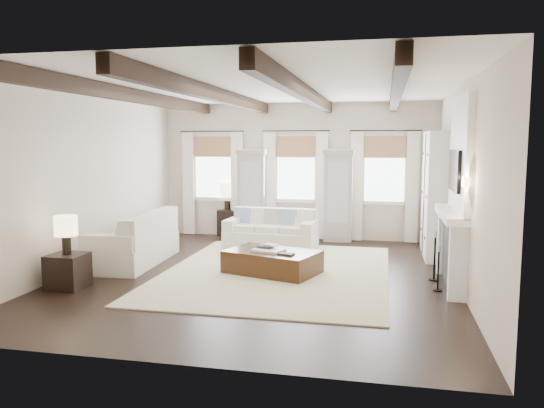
% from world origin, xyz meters
% --- Properties ---
extents(ground, '(7.50, 7.50, 0.00)m').
position_xyz_m(ground, '(0.00, 0.00, 0.00)').
color(ground, black).
rests_on(ground, ground).
extents(room_shell, '(6.54, 7.54, 3.22)m').
position_xyz_m(room_shell, '(0.75, 0.90, 1.89)').
color(room_shell, beige).
rests_on(room_shell, ground).
extents(area_rug, '(3.87, 5.00, 0.02)m').
position_xyz_m(area_rug, '(0.23, 0.31, 0.01)').
color(area_rug, beige).
rests_on(area_rug, ground).
extents(sofa_back, '(2.00, 1.01, 0.84)m').
position_xyz_m(sofa_back, '(-0.33, 2.46, 0.34)').
color(sofa_back, silver).
rests_on(sofa_back, ground).
extents(sofa_left, '(1.13, 2.31, 0.97)m').
position_xyz_m(sofa_left, '(-2.52, 0.47, 0.39)').
color(sofa_left, silver).
rests_on(sofa_left, ground).
extents(ottoman, '(1.77, 1.39, 0.41)m').
position_xyz_m(ottoman, '(0.17, 0.21, 0.20)').
color(ottoman, black).
rests_on(ottoman, ground).
extents(tray, '(0.59, 0.51, 0.04)m').
position_xyz_m(tray, '(0.11, 0.14, 0.43)').
color(tray, white).
rests_on(tray, ottoman).
extents(book_lower, '(0.31, 0.27, 0.04)m').
position_xyz_m(book_lower, '(0.04, 0.24, 0.47)').
color(book_lower, '#262628').
rests_on(book_lower, tray).
extents(book_upper, '(0.26, 0.23, 0.03)m').
position_xyz_m(book_upper, '(0.13, 0.24, 0.50)').
color(book_upper, beige).
rests_on(book_upper, book_lower).
extents(book_loose, '(0.28, 0.24, 0.03)m').
position_xyz_m(book_loose, '(0.47, -0.07, 0.42)').
color(book_loose, '#262628').
rests_on(book_loose, ottoman).
extents(side_table_front, '(0.54, 0.54, 0.54)m').
position_xyz_m(side_table_front, '(-2.80, -1.37, 0.27)').
color(side_table_front, black).
rests_on(side_table_front, ground).
extents(lamp_front, '(0.35, 0.35, 0.61)m').
position_xyz_m(lamp_front, '(-2.80, -1.37, 0.96)').
color(lamp_front, black).
rests_on(lamp_front, side_table_front).
extents(side_table_back, '(0.43, 0.43, 0.64)m').
position_xyz_m(side_table_back, '(-1.72, 3.76, 0.32)').
color(side_table_back, black).
rests_on(side_table_back, ground).
extents(lamp_back, '(0.38, 0.38, 0.66)m').
position_xyz_m(lamp_back, '(-1.72, 3.76, 1.09)').
color(lamp_back, black).
rests_on(lamp_back, side_table_back).
extents(candlestick_near, '(0.14, 0.14, 0.71)m').
position_xyz_m(candlestick_near, '(2.90, -0.32, 0.29)').
color(candlestick_near, black).
rests_on(candlestick_near, ground).
extents(candlestick_far, '(0.17, 0.17, 0.83)m').
position_xyz_m(candlestick_far, '(2.90, 0.31, 0.34)').
color(candlestick_far, black).
rests_on(candlestick_far, ground).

